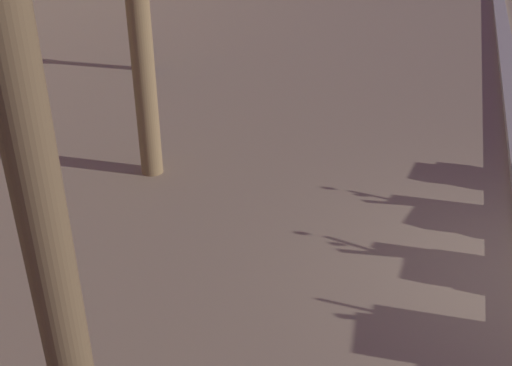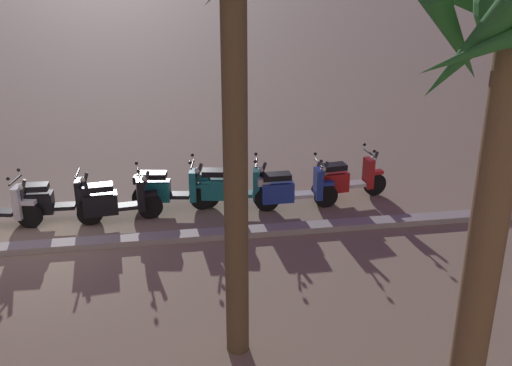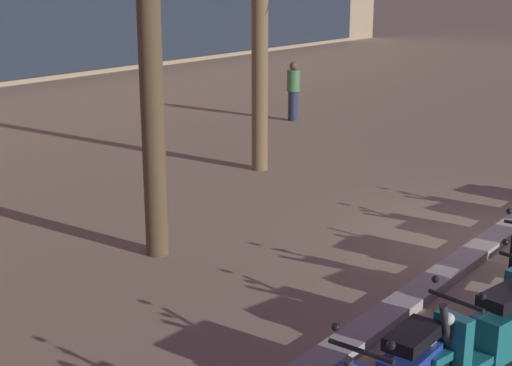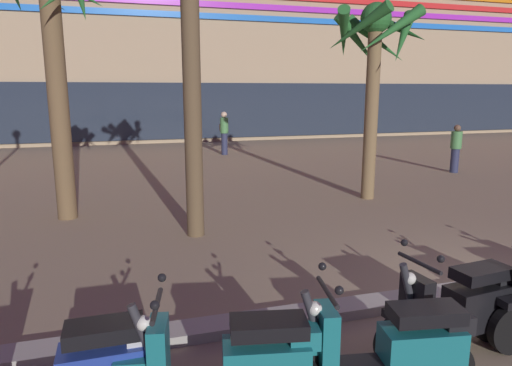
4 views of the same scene
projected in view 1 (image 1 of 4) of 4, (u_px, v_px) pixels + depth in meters
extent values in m
cylinder|color=olive|center=(140.00, 30.00, 8.00)|extent=(0.32, 0.32, 4.24)
cylinder|color=brown|center=(21.00, 110.00, 3.38)|extent=(0.31, 0.31, 5.68)
cylinder|color=#2D3351|center=(146.00, 52.00, 13.32)|extent=(0.26, 0.26, 0.78)
cylinder|color=#4C8C4C|center=(143.00, 22.00, 13.00)|extent=(0.34, 0.34, 0.55)
sphere|color=brown|center=(142.00, 4.00, 12.82)|extent=(0.21, 0.21, 0.21)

